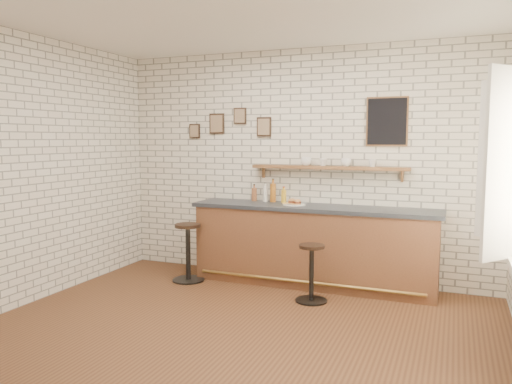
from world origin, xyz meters
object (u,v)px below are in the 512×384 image
(shelf_cup_c, at_px, (346,162))
(bitters_bottle_white, at_px, (265,194))
(condiment_bottle_yellow, at_px, (284,196))
(shelf_cup_b, at_px, (323,162))
(shelf_cup_d, at_px, (372,163))
(sandwich_plate, at_px, (294,204))
(bar_counter, at_px, (313,246))
(shelf_cup_a, at_px, (306,161))
(ciabatta_sandwich, at_px, (295,202))
(bitters_bottle_brown, at_px, (254,194))
(bar_stool_right, at_px, (312,271))
(bitters_bottle_amber, at_px, (273,192))
(bar_stool_left, at_px, (188,250))

(shelf_cup_c, bearing_deg, bitters_bottle_white, 115.69)
(bitters_bottle_white, bearing_deg, condiment_bottle_yellow, -0.00)
(bitters_bottle_white, relative_size, shelf_cup_b, 2.55)
(shelf_cup_d, bearing_deg, condiment_bottle_yellow, 176.86)
(sandwich_plate, bearing_deg, bar_counter, 1.75)
(bar_counter, xyz_separation_m, shelf_cup_a, (-0.15, 0.20, 1.05))
(bar_counter, relative_size, ciabatta_sandwich, 15.11)
(bitters_bottle_white, bearing_deg, bitters_bottle_brown, 180.00)
(sandwich_plate, bearing_deg, shelf_cup_c, 18.94)
(shelf_cup_b, height_order, shelf_cup_d, shelf_cup_b)
(bar_stool_right, bearing_deg, shelf_cup_c, 76.58)
(bitters_bottle_white, height_order, bitters_bottle_amber, bitters_bottle_amber)
(bitters_bottle_amber, xyz_separation_m, shelf_cup_d, (1.28, 0.02, 0.41))
(bitters_bottle_brown, height_order, bar_stool_right, bitters_bottle_brown)
(sandwich_plate, distance_m, bar_stool_right, 1.00)
(sandwich_plate, bearing_deg, ciabatta_sandwich, 0.00)
(bitters_bottle_white, relative_size, bitters_bottle_amber, 0.82)
(bar_counter, distance_m, condiment_bottle_yellow, 0.77)
(ciabatta_sandwich, xyz_separation_m, bitters_bottle_white, (-0.47, 0.19, 0.06))
(bitters_bottle_brown, bearing_deg, condiment_bottle_yellow, -0.00)
(shelf_cup_c, bearing_deg, bitters_bottle_brown, 115.56)
(bar_counter, distance_m, bar_stool_right, 0.67)
(sandwich_plate, bearing_deg, shelf_cup_d, 12.62)
(shelf_cup_a, xyz_separation_m, shelf_cup_d, (0.84, 0.00, -0.01))
(bar_stool_left, distance_m, shelf_cup_b, 2.08)
(shelf_cup_b, relative_size, shelf_cup_c, 0.76)
(shelf_cup_b, xyz_separation_m, shelf_cup_d, (0.62, 0.00, -0.00))
(ciabatta_sandwich, distance_m, bitters_bottle_white, 0.51)
(ciabatta_sandwich, relative_size, condiment_bottle_yellow, 0.98)
(bar_counter, height_order, shelf_cup_d, shelf_cup_d)
(bar_counter, bearing_deg, shelf_cup_d, 16.37)
(bar_stool_right, xyz_separation_m, shelf_cup_a, (-0.32, 0.83, 1.20))
(sandwich_plate, distance_m, bitters_bottle_white, 0.51)
(bitters_bottle_brown, bearing_deg, shelf_cup_d, 0.71)
(shelf_cup_a, relative_size, shelf_cup_d, 1.40)
(bitters_bottle_brown, xyz_separation_m, shelf_cup_b, (0.94, 0.02, 0.44))
(bitters_bottle_amber, bearing_deg, sandwich_plate, -28.18)
(condiment_bottle_yellow, bearing_deg, shelf_cup_b, 2.13)
(shelf_cup_b, bearing_deg, shelf_cup_c, -32.83)
(bar_stool_left, distance_m, shelf_cup_c, 2.32)
(sandwich_plate, distance_m, shelf_cup_d, 1.09)
(ciabatta_sandwich, distance_m, shelf_cup_a, 0.55)
(bitters_bottle_amber, height_order, condiment_bottle_yellow, bitters_bottle_amber)
(sandwich_plate, bearing_deg, bitters_bottle_brown, 163.08)
(bar_stool_left, bearing_deg, bitters_bottle_brown, 41.34)
(bar_stool_left, height_order, shelf_cup_a, shelf_cup_a)
(bar_counter, xyz_separation_m, bitters_bottle_white, (-0.71, 0.18, 0.61))
(shelf_cup_c, bearing_deg, bar_stool_right, -168.76)
(ciabatta_sandwich, bearing_deg, bar_counter, 1.81)
(ciabatta_sandwich, xyz_separation_m, bitters_bottle_brown, (-0.63, 0.19, 0.05))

